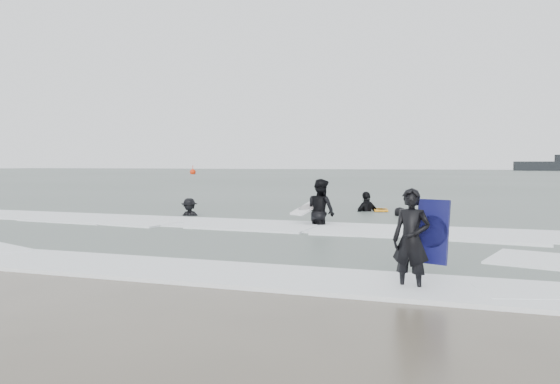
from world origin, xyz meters
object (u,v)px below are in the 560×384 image
(surfer_right_far, at_px, (400,217))
(buoy, at_px, (193,172))
(surfer_wading, at_px, (321,227))
(surfer_right_near, at_px, (367,213))
(surfer_centre, at_px, (410,291))
(surfer_breaker, at_px, (189,217))

(surfer_right_far, height_order, buoy, buoy)
(surfer_wading, height_order, surfer_right_near, surfer_wading)
(surfer_right_far, bearing_deg, buoy, -78.60)
(surfer_centre, relative_size, surfer_right_near, 0.78)
(surfer_wading, relative_size, surfer_breaker, 1.29)
(surfer_right_near, bearing_deg, buoy, -107.74)
(surfer_breaker, bearing_deg, buoy, 105.33)
(surfer_centre, xyz_separation_m, surfer_wading, (-3.41, 7.44, 0.00))
(surfer_right_near, height_order, surfer_right_far, surfer_right_near)
(surfer_right_far, relative_size, buoy, 0.91)
(surfer_centre, distance_m, surfer_right_near, 12.80)
(surfer_centre, distance_m, surfer_breaker, 11.99)
(surfer_right_far, distance_m, buoy, 76.09)
(surfer_breaker, bearing_deg, surfer_wading, -25.72)
(surfer_wading, bearing_deg, buoy, -23.12)
(surfer_breaker, height_order, surfer_right_near, surfer_right_near)
(surfer_right_near, xyz_separation_m, buoy, (-41.28, 61.57, 0.42))
(surfer_breaker, bearing_deg, surfer_right_far, 6.67)
(surfer_right_far, xyz_separation_m, buoy, (-42.69, 62.98, 0.42))
(surfer_right_near, bearing_deg, surfer_breaker, -15.82)
(surfer_wading, bearing_deg, surfer_centre, 149.96)
(surfer_centre, bearing_deg, buoy, 134.02)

